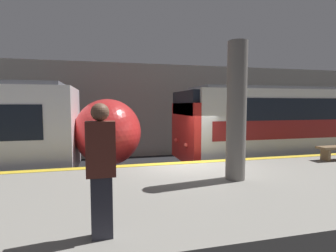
# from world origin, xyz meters

# --- Properties ---
(ground_plane) EXTENTS (120.00, 120.00, 0.00)m
(ground_plane) POSITION_xyz_m (0.00, 0.00, 0.00)
(ground_plane) COLOR black
(platform) EXTENTS (40.00, 4.80, 1.10)m
(platform) POSITION_xyz_m (0.00, -2.40, 0.55)
(platform) COLOR gray
(platform) RESTS_ON ground
(station_rear_barrier) EXTENTS (50.00, 0.15, 5.11)m
(station_rear_barrier) POSITION_xyz_m (0.00, 6.69, 2.55)
(station_rear_barrier) COLOR #9E998E
(station_rear_barrier) RESTS_ON ground
(support_pillar_near) EXTENTS (0.46, 0.46, 3.26)m
(support_pillar_near) POSITION_xyz_m (0.49, -2.11, 2.72)
(support_pillar_near) COLOR slate
(support_pillar_near) RESTS_ON platform
(person_waiting) EXTENTS (0.38, 0.24, 1.81)m
(person_waiting) POSITION_xyz_m (-2.60, -4.19, 2.06)
(person_waiting) COLOR #2D2D38
(person_waiting) RESTS_ON platform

